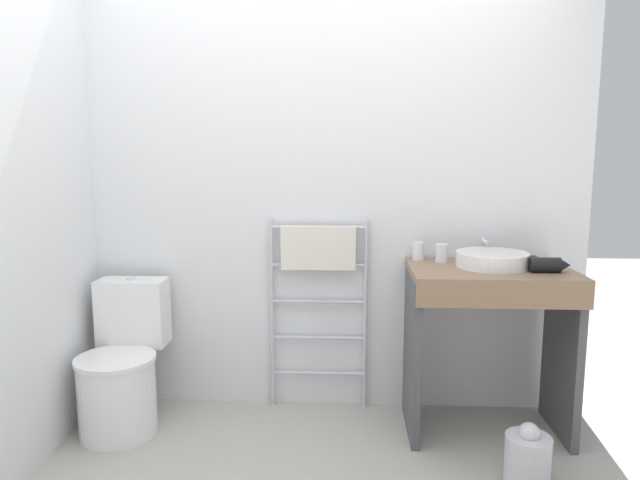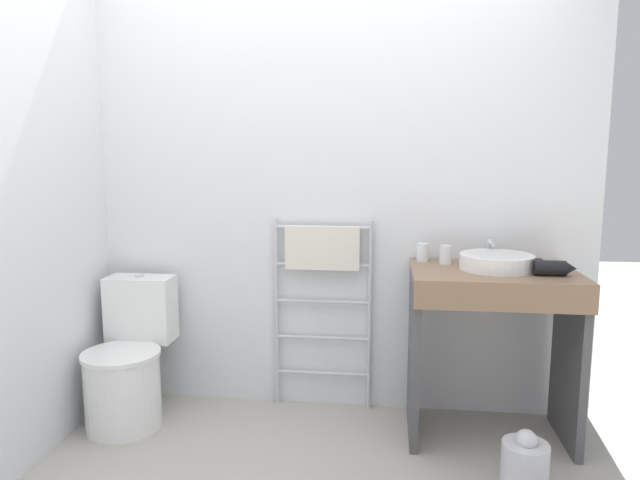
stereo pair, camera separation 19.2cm
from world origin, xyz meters
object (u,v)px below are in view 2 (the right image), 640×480
sink_basin (496,261)px  cup_near_wall (423,252)px  towel_radiator (322,272)px  cup_near_edge (446,255)px  hair_dryer (551,268)px  trash_bin (525,467)px  toilet (128,365)px

sink_basin → cup_near_wall: size_ratio=3.77×
towel_radiator → cup_near_wall: towel_radiator is taller
cup_near_edge → hair_dryer: 0.52m
towel_radiator → cup_near_edge: 0.68m
cup_near_edge → cup_near_wall: bearing=151.7°
cup_near_edge → hair_dryer: size_ratio=0.50×
trash_bin → hair_dryer: bearing=67.3°
trash_bin → sink_basin: bearing=95.9°
cup_near_edge → hair_dryer: (0.47, -0.23, -0.01)m
towel_radiator → cup_near_edge: bearing=-7.9°
cup_near_edge → hair_dryer: bearing=-25.9°
cup_near_wall → toilet: bearing=-170.5°
sink_basin → cup_near_edge: (-0.24, 0.12, 0.01)m
toilet → cup_near_wall: cup_near_wall is taller
toilet → hair_dryer: bearing=-0.8°
cup_near_edge → trash_bin: cup_near_edge is taller
hair_dryer → trash_bin: size_ratio=0.67×
sink_basin → cup_near_wall: 0.39m
toilet → cup_near_wall: size_ratio=8.02×
sink_basin → cup_near_edge: 0.26m
toilet → cup_near_wall: 1.69m
towel_radiator → hair_dryer: 1.18m
sink_basin → cup_near_wall: bearing=153.0°
sink_basin → cup_near_edge: size_ratio=3.72×
toilet → hair_dryer: size_ratio=3.93×
sink_basin → cup_near_wall: cup_near_wall is taller
toilet → cup_near_edge: (1.68, 0.20, 0.61)m
towel_radiator → sink_basin: (0.89, -0.21, 0.12)m
towel_radiator → hair_dryer: (1.13, -0.32, 0.12)m
sink_basin → hair_dryer: sink_basin is taller
cup_near_wall → hair_dryer: cup_near_wall is taller
towel_radiator → sink_basin: 0.93m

